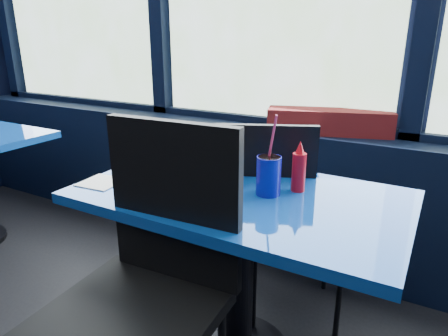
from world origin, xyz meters
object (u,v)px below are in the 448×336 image
Objects in this scene: planter_box at (329,122)px; ketchup_bottle at (299,169)px; chair_near_back at (284,211)px; near_table at (239,236)px; chair_near_front at (148,275)px; food_basket at (195,175)px; soda_cup at (269,175)px.

ketchup_bottle reaches higher than planter_box.
near_table is at bearing 55.65° from chair_near_back.
planter_box is 3.37× the size of ketchup_bottle.
chair_near_front is 5.55× the size of ketchup_bottle.
food_basket is at bearing -175.82° from near_table.
near_table is at bearing -113.12° from planter_box.
chair_near_back is 2.97× the size of food_basket.
near_table is 1.24× the size of chair_near_back.
ketchup_bottle is (0.27, 0.55, 0.22)m from chair_near_front.
ketchup_bottle is (0.18, 0.12, 0.27)m from near_table.
chair_near_front reaches higher than soda_cup.
food_basket is at bearing -124.65° from planter_box.
planter_box is 0.76m from ketchup_bottle.
chair_near_back is at bearing 75.25° from chair_near_front.
ketchup_bottle is (0.37, 0.13, 0.05)m from food_basket.
ketchup_bottle is (0.10, -0.75, -0.03)m from planter_box.
chair_near_front is at bearing -112.27° from soda_cup.
ketchup_bottle reaches higher than food_basket.
ketchup_bottle reaches higher than near_table.
near_table is 0.92m from planter_box.
near_table is 6.27× the size of ketchup_bottle.
chair_near_back is 0.40m from soda_cup.
chair_near_back is 0.37m from ketchup_bottle.
planter_box is 0.84m from soda_cup.
chair_near_front reaches higher than food_basket.
chair_near_front is 0.54m from soda_cup.
chair_near_back reaches higher than planter_box.
planter_box is (0.18, 1.30, 0.25)m from chair_near_front.
soda_cup is (0.10, 0.03, 0.26)m from near_table.
soda_cup reaches higher than ketchup_bottle.
chair_near_back reaches higher than ketchup_bottle.
planter_box reaches higher than food_basket.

